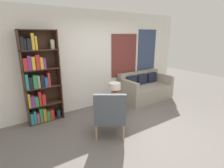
% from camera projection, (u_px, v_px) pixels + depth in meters
% --- Properties ---
extents(ground_plane, '(14.00, 14.00, 0.00)m').
position_uv_depth(ground_plane, '(141.00, 135.00, 3.71)').
color(ground_plane, '#66605B').
extents(wall_back, '(6.40, 0.08, 2.70)m').
position_uv_depth(wall_back, '(96.00, 60.00, 4.98)').
color(wall_back, white).
rests_on(wall_back, ground_plane).
extents(bookshelf, '(0.81, 0.30, 2.17)m').
position_uv_depth(bookshelf, '(39.00, 82.00, 4.05)').
color(bookshelf, '#422B1E').
rests_on(bookshelf, ground_plane).
extents(armchair, '(0.86, 0.86, 0.98)m').
position_uv_depth(armchair, '(110.00, 113.00, 3.51)').
color(armchair, tan).
rests_on(armchair, ground_plane).
extents(couch, '(1.63, 0.90, 0.87)m').
position_uv_depth(couch, '(144.00, 89.00, 5.72)').
color(couch, '#9E9384').
rests_on(couch, ground_plane).
extents(side_table, '(0.57, 0.57, 0.51)m').
position_uv_depth(side_table, '(117.00, 98.00, 4.57)').
color(side_table, brown).
rests_on(side_table, ground_plane).
extents(table_lamp, '(0.31, 0.31, 0.38)m').
position_uv_depth(table_lamp, '(115.00, 89.00, 4.44)').
color(table_lamp, '#C65128').
rests_on(table_lamp, side_table).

